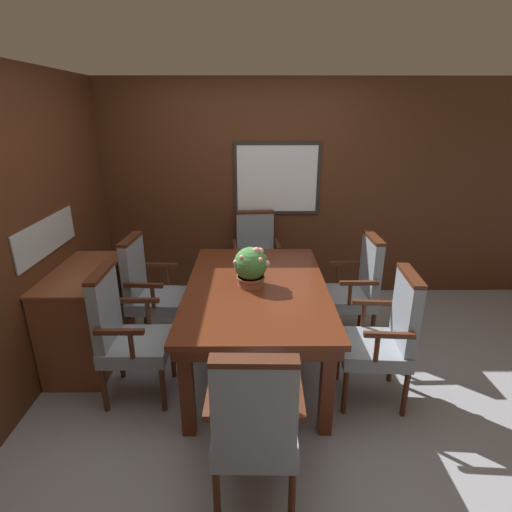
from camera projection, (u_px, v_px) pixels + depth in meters
ground_plane at (257, 379)px, 3.33m from camera, size 14.00×14.00×0.00m
wall_back at (256, 192)px, 4.57m from camera, size 7.20×0.08×2.45m
wall_left at (16, 241)px, 2.90m from camera, size 0.08×7.20×2.45m
dining_table at (256, 295)px, 3.31m from camera, size 1.15×1.80×0.76m
chair_right_far at (356, 286)px, 3.76m from camera, size 0.50×0.52×1.05m
chair_left_near at (125, 331)px, 2.99m from camera, size 0.50×0.52×1.05m
chair_left_far at (148, 288)px, 3.71m from camera, size 0.52×0.54×1.05m
chair_right_near at (386, 334)px, 2.95m from camera, size 0.52×0.54×1.05m
chair_head_near at (255, 423)px, 2.11m from camera, size 0.52×0.50×1.05m
chair_head_far at (256, 255)px, 4.55m from camera, size 0.54×0.53×1.05m
potted_plant at (251, 266)px, 3.22m from camera, size 0.29×0.27×0.34m
sideboard_cabinet at (89, 315)px, 3.50m from camera, size 0.51×1.01×0.84m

